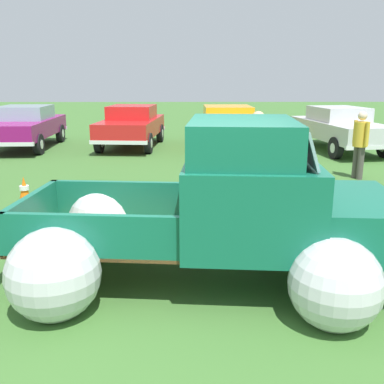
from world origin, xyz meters
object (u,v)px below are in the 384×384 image
vintage_pickup_truck (226,220)px  spectator_1 (360,141)px  show_car_0 (25,125)px  lane_cone_0 (25,194)px  show_car_1 (132,125)px  show_car_2 (228,125)px  show_car_3 (339,127)px  spectator_2 (257,154)px

vintage_pickup_truck → spectator_1: size_ratio=2.96×
show_car_0 → lane_cone_0: 7.86m
vintage_pickup_truck → show_car_1: (-2.39, 10.50, 0.02)m
show_car_2 → lane_cone_0: show_car_2 is taller
lane_cone_0 → show_car_3: bearing=39.9°
show_car_0 → show_car_1: (3.66, 0.19, -0.00)m
lane_cone_0 → show_car_2: bearing=59.1°
spectator_1 → spectator_2: 3.82m
spectator_1 → show_car_3: bearing=-118.9°
show_car_1 → show_car_3: same height
show_car_0 → spectator_1: bearing=61.2°
spectator_1 → spectator_2: size_ratio=0.89×
show_car_1 → show_car_2: 3.34m
show_car_2 → lane_cone_0: 8.53m
show_car_2 → show_car_3: 3.69m
show_car_3 → spectator_2: bearing=-37.3°
show_car_0 → spectator_2: spectator_2 is taller
lane_cone_0 → spectator_1: bearing=19.6°
spectator_2 → show_car_3: bearing=67.1°
show_car_1 → spectator_2: size_ratio=2.37×
spectator_2 → show_car_0: bearing=139.1°
show_car_3 → spectator_1: 4.29m
show_car_3 → spectator_2: (-3.78, -6.73, 0.25)m
vintage_pickup_truck → show_car_2: size_ratio=1.06×
show_car_0 → show_car_2: size_ratio=1.00×
show_car_1 → show_car_3: bearing=87.4°
spectator_2 → lane_cone_0: bearing=-173.9°
show_car_1 → show_car_3: (6.96, -0.89, 0.00)m
show_car_3 → show_car_0: bearing=-101.8°
show_car_3 → spectator_1: bearing=-20.4°
show_car_1 → lane_cone_0: 7.68m
show_car_1 → lane_cone_0: size_ratio=6.76×
spectator_1 → show_car_0: bearing=-43.2°
show_car_0 → vintage_pickup_truck: bearing=28.3°
show_car_2 → vintage_pickup_truck: bearing=-5.8°
vintage_pickup_truck → spectator_2: bearing=79.2°
show_car_0 → spectator_2: size_ratio=2.49×
vintage_pickup_truck → show_car_0: bearing=125.0°
show_car_2 → spectator_2: (-0.14, -7.34, 0.25)m
spectator_2 → vintage_pickup_truck: bearing=-99.0°
lane_cone_0 → show_car_0: bearing=109.5°
show_car_2 → lane_cone_0: bearing=-31.4°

